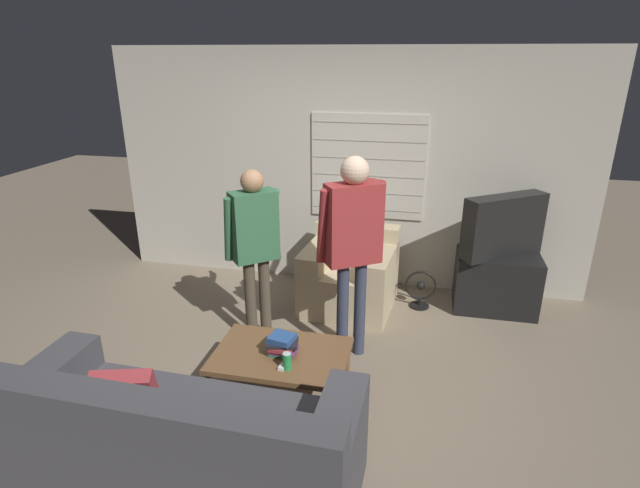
% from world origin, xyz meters
% --- Properties ---
extents(ground_plane, '(16.00, 16.00, 0.00)m').
position_xyz_m(ground_plane, '(0.00, 0.00, 0.00)').
color(ground_plane, '#7F705B').
extents(wall_back, '(5.20, 0.08, 2.55)m').
position_xyz_m(wall_back, '(0.01, 2.03, 1.28)').
color(wall_back, '#BCB7A8').
rests_on(wall_back, ground_plane).
extents(couch_blue, '(2.10, 0.90, 0.89)m').
position_xyz_m(couch_blue, '(-0.43, -1.18, 0.34)').
color(couch_blue, '#424247').
rests_on(couch_blue, ground_plane).
extents(armchair_beige, '(0.95, 0.94, 0.80)m').
position_xyz_m(armchair_beige, '(0.17, 1.39, 0.33)').
color(armchair_beige, '#C6B289').
rests_on(armchair_beige, ground_plane).
extents(coffee_table, '(1.00, 0.67, 0.38)m').
position_xyz_m(coffee_table, '(-0.10, -0.19, 0.35)').
color(coffee_table, brown).
rests_on(coffee_table, ground_plane).
extents(tv_stand, '(0.81, 0.49, 0.59)m').
position_xyz_m(tv_stand, '(1.63, 1.63, 0.30)').
color(tv_stand, black).
rests_on(tv_stand, ground_plane).
extents(tv, '(0.82, 0.67, 0.61)m').
position_xyz_m(tv, '(1.63, 1.63, 0.90)').
color(tv, black).
rests_on(tv, tv_stand).
extents(person_left_standing, '(0.48, 0.76, 1.59)m').
position_xyz_m(person_left_standing, '(-0.54, 0.56, 1.00)').
color(person_left_standing, '#4C4233').
rests_on(person_left_standing, ground_plane).
extents(person_right_standing, '(0.55, 0.89, 1.75)m').
position_xyz_m(person_right_standing, '(0.32, 0.50, 1.12)').
color(person_right_standing, '#33384C').
rests_on(person_right_standing, ground_plane).
extents(book_stack, '(0.25, 0.20, 0.15)m').
position_xyz_m(book_stack, '(-0.08, -0.19, 0.46)').
color(book_stack, '#33754C').
rests_on(book_stack, coffee_table).
extents(soda_can, '(0.07, 0.07, 0.13)m').
position_xyz_m(soda_can, '(-0.00, -0.37, 0.45)').
color(soda_can, '#238E47').
rests_on(soda_can, coffee_table).
extents(spare_remote, '(0.05, 0.13, 0.02)m').
position_xyz_m(spare_remote, '(-0.03, -0.34, 0.40)').
color(spare_remote, white).
rests_on(spare_remote, coffee_table).
extents(floor_fan, '(0.32, 0.20, 0.40)m').
position_xyz_m(floor_fan, '(0.89, 1.51, 0.19)').
color(floor_fan, black).
rests_on(floor_fan, ground_plane).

